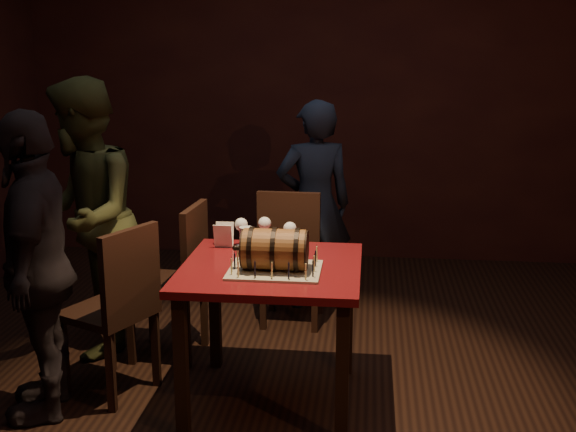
{
  "coord_description": "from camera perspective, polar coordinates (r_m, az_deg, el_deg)",
  "views": [
    {
      "loc": [
        0.42,
        -3.63,
        1.85
      ],
      "look_at": [
        -0.0,
        0.05,
        0.95
      ],
      "focal_mm": 45.0,
      "sensor_mm": 36.0,
      "label": 1
    }
  ],
  "objects": [
    {
      "name": "pub_table",
      "position": [
        3.68,
        -1.32,
        -5.53
      ],
      "size": [
        0.9,
        0.9,
        0.75
      ],
      "color": "#520D12",
      "rests_on": "ground"
    },
    {
      "name": "person_left_rear",
      "position": [
        4.44,
        -15.81,
        -0.17
      ],
      "size": [
        0.84,
        0.95,
        1.65
      ],
      "primitive_type": "imported",
      "rotation": [
        0.0,
        0.0,
        -1.27
      ],
      "color": "#3E4221",
      "rests_on": "ground"
    },
    {
      "name": "menu_card",
      "position": [
        3.96,
        -5.1,
        -1.55
      ],
      "size": [
        0.1,
        0.05,
        0.13
      ],
      "primitive_type": null,
      "color": "white",
      "rests_on": "pub_table"
    },
    {
      "name": "person_left_front",
      "position": [
        3.76,
        -19.19,
        -3.78
      ],
      "size": [
        0.59,
        0.97,
        1.55
      ],
      "primitive_type": "imported",
      "rotation": [
        0.0,
        0.0,
        -1.32
      ],
      "color": "black",
      "rests_on": "ground"
    },
    {
      "name": "chair_left_rear",
      "position": [
        4.3,
        -8.57,
        -4.46
      ],
      "size": [
        0.43,
        0.43,
        0.93
      ],
      "color": "black",
      "rests_on": "ground"
    },
    {
      "name": "birthday_candles",
      "position": [
        3.54,
        -1.05,
        -3.58
      ],
      "size": [
        0.4,
        0.3,
        0.09
      ],
      "color": "#FBF096",
      "rests_on": "cake_board"
    },
    {
      "name": "barrel_cake",
      "position": [
        3.52,
        -1.06,
        -2.65
      ],
      "size": [
        0.37,
        0.22,
        0.22
      ],
      "color": "brown",
      "rests_on": "cake_board"
    },
    {
      "name": "cake_board",
      "position": [
        3.55,
        -1.05,
        -4.3
      ],
      "size": [
        0.45,
        0.35,
        0.01
      ],
      "primitive_type": "cube",
      "color": "#9E977F",
      "rests_on": "pub_table"
    },
    {
      "name": "wine_glass_left",
      "position": [
        3.95,
        -3.72,
        -0.78
      ],
      "size": [
        0.07,
        0.07,
        0.16
      ],
      "color": "silver",
      "rests_on": "pub_table"
    },
    {
      "name": "pint_of_ale",
      "position": [
        3.81,
        -3.31,
        -2.02
      ],
      "size": [
        0.07,
        0.07,
        0.15
      ],
      "color": "silver",
      "rests_on": "pub_table"
    },
    {
      "name": "room_shell",
      "position": [
        3.68,
        -0.07,
        6.64
      ],
      "size": [
        5.04,
        5.04,
        2.8
      ],
      "color": "black",
      "rests_on": "ground"
    },
    {
      "name": "wine_glass_right",
      "position": [
        3.86,
        0.15,
        -1.1
      ],
      "size": [
        0.07,
        0.07,
        0.16
      ],
      "color": "silver",
      "rests_on": "pub_table"
    },
    {
      "name": "wine_glass_mid",
      "position": [
        3.97,
        -1.86,
        -0.69
      ],
      "size": [
        0.07,
        0.07,
        0.16
      ],
      "color": "silver",
      "rests_on": "pub_table"
    },
    {
      "name": "person_back",
      "position": [
        5.04,
        2.09,
        0.86
      ],
      "size": [
        0.61,
        0.49,
        1.47
      ],
      "primitive_type": "imported",
      "rotation": [
        0.0,
        0.0,
        3.44
      ],
      "color": "#1B2336",
      "rests_on": "ground"
    },
    {
      "name": "chair_back",
      "position": [
        4.71,
        0.22,
        -2.72
      ],
      "size": [
        0.41,
        0.41,
        0.93
      ],
      "color": "black",
      "rests_on": "ground"
    },
    {
      "name": "chair_left_front",
      "position": [
        3.9,
        -13.26,
        -6.64
      ],
      "size": [
        0.53,
        0.53,
        0.93
      ],
      "color": "black",
      "rests_on": "ground"
    }
  ]
}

